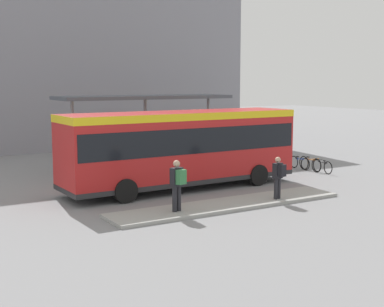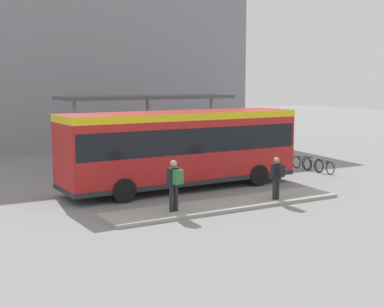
# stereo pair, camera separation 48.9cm
# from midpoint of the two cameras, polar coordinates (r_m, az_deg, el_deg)

# --- Properties ---
(ground_plane) EXTENTS (120.00, 120.00, 0.00)m
(ground_plane) POSITION_cam_midpoint_polar(r_m,az_deg,el_deg) (23.18, -1.71, -3.76)
(ground_plane) COLOR gray
(curb_island) EXTENTS (9.43, 1.80, 0.12)m
(curb_island) POSITION_cam_midpoint_polar(r_m,az_deg,el_deg) (19.98, 3.20, -5.45)
(curb_island) COLOR #9E9E99
(curb_island) RESTS_ON ground_plane
(city_bus) EXTENTS (10.54, 2.85, 3.32)m
(city_bus) POSITION_cam_midpoint_polar(r_m,az_deg,el_deg) (22.88, -1.71, 1.00)
(city_bus) COLOR red
(city_bus) RESTS_ON ground_plane
(pedestrian_waiting) EXTENTS (0.43, 0.47, 1.63)m
(pedestrian_waiting) POSITION_cam_midpoint_polar(r_m,az_deg,el_deg) (20.64, 8.54, -2.29)
(pedestrian_waiting) COLOR #232328
(pedestrian_waiting) RESTS_ON curb_island
(pedestrian_companion) EXTENTS (0.48, 0.53, 1.80)m
(pedestrian_companion) POSITION_cam_midpoint_polar(r_m,az_deg,el_deg) (18.45, -2.31, -3.09)
(pedestrian_companion) COLOR #232328
(pedestrian_companion) RESTS_ON curb_island
(bicycle_black) EXTENTS (0.48, 1.54, 0.67)m
(bicycle_black) POSITION_cam_midpoint_polar(r_m,az_deg,el_deg) (27.80, 13.26, -1.34)
(bicycle_black) COLOR black
(bicycle_black) RESTS_ON ground_plane
(bicycle_orange) EXTENTS (0.48, 1.70, 0.73)m
(bicycle_orange) POSITION_cam_midpoint_polar(r_m,az_deg,el_deg) (28.26, 12.00, -1.09)
(bicycle_orange) COLOR black
(bicycle_orange) RESTS_ON ground_plane
(bicycle_blue) EXTENTS (0.48, 1.53, 0.66)m
(bicycle_blue) POSITION_cam_midpoint_polar(r_m,az_deg,el_deg) (28.82, 10.92, -0.96)
(bicycle_blue) COLOR black
(bicycle_blue) RESTS_ON ground_plane
(station_shelter) EXTENTS (9.44, 2.74, 3.86)m
(station_shelter) POSITION_cam_midpoint_polar(r_m,az_deg,el_deg) (28.67, -5.52, 5.78)
(station_shelter) COLOR #4C515B
(station_shelter) RESTS_ON ground_plane
(potted_planter_near_shelter) EXTENTS (0.96, 0.96, 1.30)m
(potted_planter_near_shelter) POSITION_cam_midpoint_polar(r_m,az_deg,el_deg) (28.77, 2.95, -0.19)
(potted_planter_near_shelter) COLOR slate
(potted_planter_near_shelter) RESTS_ON ground_plane
(station_building) EXTENTS (27.40, 12.98, 13.99)m
(station_building) POSITION_cam_midpoint_polar(r_m,az_deg,el_deg) (42.43, -16.06, 10.63)
(station_building) COLOR gray
(station_building) RESTS_ON ground_plane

